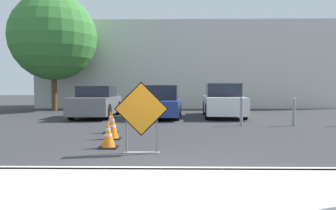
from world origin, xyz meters
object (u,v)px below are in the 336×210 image
at_px(bollard_second, 294,111).
at_px(traffic_cone_nearest, 108,136).
at_px(traffic_cone_second, 113,127).
at_px(parked_car_second, 160,103).
at_px(traffic_cone_third, 111,122).
at_px(road_closed_sign, 141,115).
at_px(bollard_nearest, 241,111).
at_px(parked_car_nearest, 97,102).
at_px(parked_car_third, 223,101).

bearing_deg(bollard_second, traffic_cone_nearest, -142.57).
xyz_separation_m(traffic_cone_second, parked_car_second, (1.02, 6.46, 0.34)).
distance_m(traffic_cone_nearest, traffic_cone_third, 2.54).
relative_size(road_closed_sign, traffic_cone_third, 2.26).
distance_m(traffic_cone_second, bollard_nearest, 5.22).
height_order(road_closed_sign, bollard_nearest, road_closed_sign).
relative_size(traffic_cone_third, parked_car_nearest, 0.15).
height_order(traffic_cone_third, parked_car_second, parked_car_second).
bearing_deg(traffic_cone_nearest, road_closed_sign, -37.77).
bearing_deg(parked_car_nearest, road_closed_sign, 108.24).
relative_size(traffic_cone_nearest, parked_car_second, 0.14).
relative_size(road_closed_sign, traffic_cone_nearest, 2.56).
bearing_deg(parked_car_nearest, traffic_cone_third, 106.64).
distance_m(road_closed_sign, bollard_nearest, 6.04).
height_order(traffic_cone_third, bollard_second, bollard_second).
bearing_deg(parked_car_second, bollard_nearest, 136.60).
xyz_separation_m(parked_car_third, bollard_second, (2.01, -3.79, -0.19)).
xyz_separation_m(traffic_cone_second, bollard_second, (6.03, 3.19, 0.20)).
height_order(road_closed_sign, parked_car_nearest, road_closed_sign).
xyz_separation_m(parked_car_nearest, parked_car_third, (6.01, 0.35, 0.04)).
distance_m(traffic_cone_second, parked_car_nearest, 6.94).
relative_size(bollard_nearest, bollard_second, 1.03).
xyz_separation_m(parked_car_third, bollard_nearest, (0.10, -3.79, -0.18)).
xyz_separation_m(road_closed_sign, parked_car_nearest, (-2.96, 8.59, -0.12)).
bearing_deg(bollard_nearest, parked_car_third, 91.54).
relative_size(traffic_cone_second, parked_car_third, 0.15).
bearing_deg(traffic_cone_third, parked_car_third, 53.38).
bearing_deg(traffic_cone_third, parked_car_second, 76.15).
distance_m(road_closed_sign, parked_car_second, 8.42).
bearing_deg(road_closed_sign, parked_car_third, 71.14).
bearing_deg(traffic_cone_third, road_closed_sign, -68.26).
relative_size(road_closed_sign, parked_car_second, 0.35).
relative_size(traffic_cone_second, traffic_cone_third, 1.04).
bearing_deg(bollard_nearest, parked_car_second, 133.55).
bearing_deg(bollard_second, bollard_nearest, 180.00).
height_order(traffic_cone_third, parked_car_nearest, parked_car_nearest).
height_order(road_closed_sign, parked_car_third, parked_car_third).
xyz_separation_m(parked_car_nearest, bollard_second, (8.02, -3.44, -0.16)).
relative_size(traffic_cone_nearest, traffic_cone_second, 0.84).
bearing_deg(traffic_cone_nearest, bollard_second, 37.43).
relative_size(parked_car_second, parked_car_third, 0.91).
height_order(road_closed_sign, traffic_cone_nearest, road_closed_sign).
bearing_deg(bollard_second, parked_car_nearest, 156.79).
height_order(traffic_cone_nearest, parked_car_nearest, parked_car_nearest).
distance_m(traffic_cone_second, parked_car_third, 8.07).
height_order(traffic_cone_second, bollard_nearest, bollard_nearest).
relative_size(traffic_cone_third, bollard_second, 0.65).
xyz_separation_m(road_closed_sign, traffic_cone_second, (-0.97, 1.95, -0.48)).
bearing_deg(parked_car_third, road_closed_sign, 74.42).
bearing_deg(traffic_cone_nearest, parked_car_nearest, 105.04).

